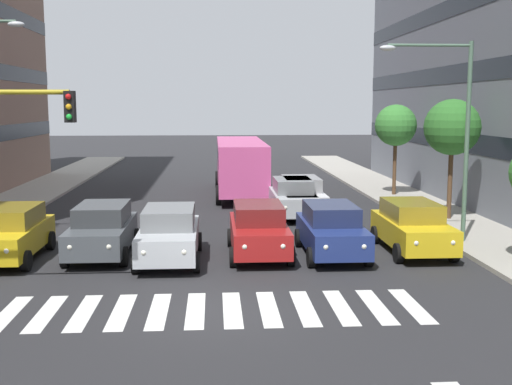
% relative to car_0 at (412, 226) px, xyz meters
% --- Properties ---
extents(ground_plane, '(180.00, 180.00, 0.00)m').
position_rel_car_0_xyz_m(ground_plane, '(6.76, 5.78, -0.89)').
color(ground_plane, '#262628').
extents(crosswalk_markings, '(10.35, 2.80, 0.01)m').
position_rel_car_0_xyz_m(crosswalk_markings, '(6.76, 5.78, -0.88)').
color(crosswalk_markings, silver).
rests_on(crosswalk_markings, ground_plane).
extents(car_0, '(2.02, 4.44, 1.72)m').
position_rel_car_0_xyz_m(car_0, '(0.00, 0.00, 0.00)').
color(car_0, gold).
rests_on(car_0, ground_plane).
extents(car_1, '(2.02, 4.44, 1.72)m').
position_rel_car_0_xyz_m(car_1, '(2.86, 0.37, 0.00)').
color(car_1, navy).
rests_on(car_1, ground_plane).
extents(car_2, '(2.02, 4.44, 1.72)m').
position_rel_car_0_xyz_m(car_2, '(5.26, 0.16, 0.00)').
color(car_2, maroon).
rests_on(car_2, ground_plane).
extents(car_3, '(2.02, 4.44, 1.72)m').
position_rel_car_0_xyz_m(car_3, '(8.18, 0.74, 0.00)').
color(car_3, '#B2B7BC').
rests_on(car_3, ground_plane).
extents(car_4, '(2.02, 4.44, 1.72)m').
position_rel_car_0_xyz_m(car_4, '(10.45, -0.11, 0.00)').
color(car_4, '#474C51').
rests_on(car_4, ground_plane).
extents(car_5, '(2.02, 4.44, 1.72)m').
position_rel_car_0_xyz_m(car_5, '(13.32, 0.25, 0.00)').
color(car_5, gold).
rests_on(car_5, ground_plane).
extents(car_row2_0, '(2.02, 4.44, 1.72)m').
position_rel_car_0_xyz_m(car_row2_0, '(2.76, -7.58, 0.00)').
color(car_row2_0, silver).
rests_on(car_row2_0, ground_plane).
extents(car_row2_1, '(2.02, 4.44, 1.72)m').
position_rel_car_0_xyz_m(car_row2_1, '(3.22, -6.98, 0.00)').
color(car_row2_1, '#B2B7BC').
rests_on(car_row2_1, ground_plane).
extents(bus_behind_traffic, '(2.78, 10.50, 3.00)m').
position_rel_car_0_xyz_m(bus_behind_traffic, '(5.26, -14.37, 0.97)').
color(bus_behind_traffic, '#DB5193').
rests_on(bus_behind_traffic, ground_plane).
extents(street_lamp_left, '(3.29, 0.28, 7.02)m').
position_rel_car_0_xyz_m(street_lamp_left, '(-1.61, -0.96, 3.61)').
color(street_lamp_left, '#4C6B56').
rests_on(street_lamp_left, sidewalk_left).
extents(street_tree_1, '(2.37, 2.37, 5.09)m').
position_rel_car_0_xyz_m(street_tree_1, '(-3.34, -5.46, 3.15)').
color(street_tree_1, '#513823').
rests_on(street_tree_1, sidewalk_left).
extents(street_tree_2, '(2.23, 2.23, 4.86)m').
position_rel_car_0_xyz_m(street_tree_2, '(-3.05, -12.86, 2.99)').
color(street_tree_2, '#513823').
rests_on(street_tree_2, sidewalk_left).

